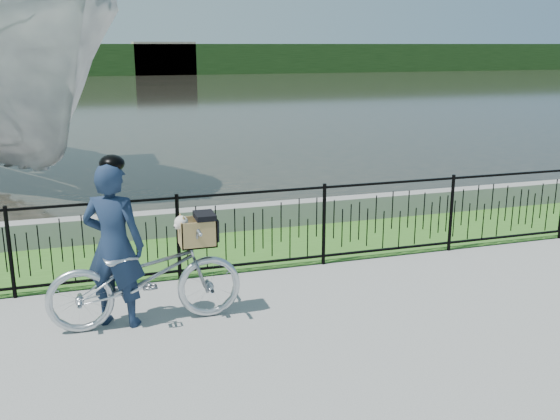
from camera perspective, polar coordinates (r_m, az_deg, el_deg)
name	(u,v)px	position (r m, az deg, el deg)	size (l,w,h in m)	color
ground	(291,320)	(7.05, 1.05, -10.01)	(120.00, 120.00, 0.00)	gray
grass_strip	(237,249)	(9.38, -3.97, -3.56)	(60.00, 2.00, 0.01)	#366A21
water	(118,95)	(39.23, -14.58, 10.11)	(120.00, 120.00, 0.00)	black
quay_wall	(222,219)	(10.26, -5.30, -0.82)	(60.00, 0.30, 0.40)	gray
fence	(254,231)	(8.28, -2.42, -1.92)	(14.00, 0.06, 1.15)	black
far_treeline	(101,59)	(66.11, -16.03, 13.09)	(120.00, 6.00, 3.00)	#23451A
far_building_right	(164,58)	(65.08, -10.57, 13.48)	(6.00, 3.00, 3.20)	#A59A84
bicycle_rig	(146,275)	(6.92, -12.12, -5.86)	(2.08, 0.73, 1.22)	#B7BCC4
cyclist	(114,244)	(6.86, -14.96, -2.99)	(0.78, 0.67, 1.87)	#16253E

